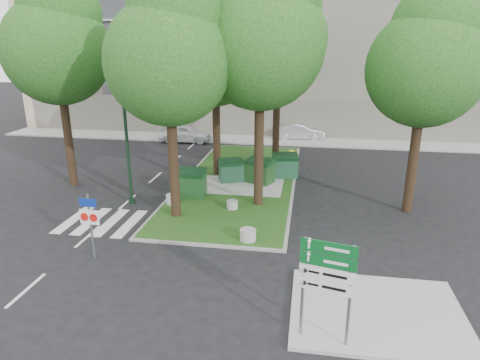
% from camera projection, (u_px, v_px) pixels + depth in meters
% --- Properties ---
extents(ground, '(120.00, 120.00, 0.00)m').
position_uv_depth(ground, '(194.00, 245.00, 16.86)').
color(ground, black).
rests_on(ground, ground).
extents(median_island, '(6.00, 16.00, 0.12)m').
position_uv_depth(median_island, '(239.00, 181.00, 24.27)').
color(median_island, '#203F12').
rests_on(median_island, ground).
extents(median_kerb, '(6.30, 16.30, 0.10)m').
position_uv_depth(median_kerb, '(239.00, 181.00, 24.27)').
color(median_kerb, gray).
rests_on(median_kerb, ground).
extents(sidewalk_corner, '(5.00, 4.00, 0.12)m').
position_uv_depth(sidewalk_corner, '(377.00, 312.00, 12.57)').
color(sidewalk_corner, '#999993').
rests_on(sidewalk_corner, ground).
extents(building_sidewalk, '(42.00, 3.00, 0.12)m').
position_uv_depth(building_sidewalk, '(255.00, 140.00, 34.18)').
color(building_sidewalk, '#999993').
rests_on(building_sidewalk, ground).
extents(zebra_crossing, '(5.00, 3.00, 0.01)m').
position_uv_depth(zebra_crossing, '(120.00, 223.00, 18.84)').
color(zebra_crossing, silver).
rests_on(zebra_crossing, ground).
extents(apartment_building, '(41.00, 12.00, 16.00)m').
position_uv_depth(apartment_building, '(266.00, 36.00, 38.73)').
color(apartment_building, tan).
rests_on(apartment_building, ground).
extents(tree_median_near_left, '(5.20, 5.20, 10.53)m').
position_uv_depth(tree_median_near_left, '(170.00, 49.00, 17.19)').
color(tree_median_near_left, black).
rests_on(tree_median_near_left, ground).
extents(tree_median_near_right, '(5.60, 5.60, 11.46)m').
position_uv_depth(tree_median_near_right, '(263.00, 32.00, 18.32)').
color(tree_median_near_right, black).
rests_on(tree_median_near_right, ground).
extents(tree_median_mid, '(4.80, 4.80, 9.99)m').
position_uv_depth(tree_median_mid, '(217.00, 53.00, 23.31)').
color(tree_median_mid, black).
rests_on(tree_median_mid, ground).
extents(tree_median_far, '(5.80, 5.80, 11.93)m').
position_uv_depth(tree_median_far, '(280.00, 28.00, 25.21)').
color(tree_median_far, black).
rests_on(tree_median_far, ground).
extents(tree_street_left, '(5.40, 5.40, 11.00)m').
position_uv_depth(tree_street_left, '(58.00, 40.00, 21.44)').
color(tree_street_left, black).
rests_on(tree_street_left, ground).
extents(tree_street_right, '(5.00, 5.00, 10.06)m').
position_uv_depth(tree_street_right, '(428.00, 57.00, 18.03)').
color(tree_street_right, black).
rests_on(tree_street_right, ground).
extents(dumpster_a, '(1.51, 1.06, 1.39)m').
position_uv_depth(dumpster_a, '(191.00, 183.00, 21.63)').
color(dumpster_a, black).
rests_on(dumpster_a, median_island).
extents(dumpster_b, '(1.60, 1.38, 1.25)m').
position_uv_depth(dumpster_b, '(231.00, 171.00, 23.91)').
color(dumpster_b, '#0F3620').
rests_on(dumpster_b, median_island).
extents(dumpster_c, '(1.78, 1.56, 1.38)m').
position_uv_depth(dumpster_c, '(260.00, 171.00, 23.65)').
color(dumpster_c, black).
rests_on(dumpster_c, median_island).
extents(dumpster_d, '(1.62, 1.26, 1.36)m').
position_uv_depth(dumpster_d, '(285.00, 166.00, 24.65)').
color(dumpster_d, '#144229').
rests_on(dumpster_d, median_island).
extents(bollard_left, '(0.63, 0.63, 0.45)m').
position_uv_depth(bollard_left, '(173.00, 199.00, 20.71)').
color(bollard_left, '#AFAFA9').
rests_on(bollard_left, median_island).
extents(bollard_right, '(0.64, 0.64, 0.46)m').
position_uv_depth(bollard_right, '(248.00, 235.00, 16.90)').
color(bollard_right, '#9B9A96').
rests_on(bollard_right, median_island).
extents(bollard_mid, '(0.53, 0.53, 0.38)m').
position_uv_depth(bollard_mid, '(232.00, 205.00, 20.10)').
color(bollard_mid, gray).
rests_on(bollard_mid, median_island).
extents(litter_bin, '(0.36, 0.36, 0.63)m').
position_uv_depth(litter_bin, '(291.00, 155.00, 28.20)').
color(litter_bin, yellow).
rests_on(litter_bin, median_island).
extents(street_lamp, '(0.49, 0.49, 6.17)m').
position_uv_depth(street_lamp, '(126.00, 125.00, 19.95)').
color(street_lamp, black).
rests_on(street_lamp, ground).
extents(traffic_sign_pole, '(0.75, 0.10, 2.51)m').
position_uv_depth(traffic_sign_pole, '(90.00, 218.00, 15.32)').
color(traffic_sign_pole, slate).
rests_on(traffic_sign_pole, ground).
extents(directional_sign, '(1.40, 0.38, 2.86)m').
position_uv_depth(directional_sign, '(327.00, 276.00, 10.79)').
color(directional_sign, slate).
rests_on(directional_sign, sidewalk_corner).
extents(car_white, '(4.17, 1.77, 1.41)m').
position_uv_depth(car_white, '(185.00, 133.00, 33.48)').
color(car_white, silver).
rests_on(car_white, ground).
extents(car_silver, '(4.09, 1.81, 1.31)m').
position_uv_depth(car_silver, '(299.00, 131.00, 34.40)').
color(car_silver, '#A4A5AC').
rests_on(car_silver, ground).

